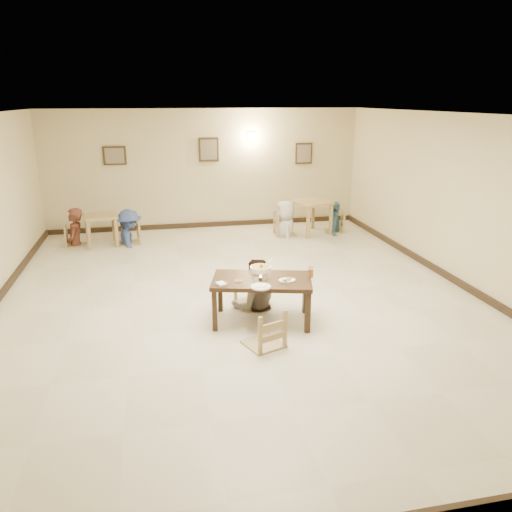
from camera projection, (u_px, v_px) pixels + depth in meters
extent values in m
plane|color=beige|center=(240.00, 297.00, 8.50)|extent=(10.00, 10.00, 0.00)
plane|color=white|center=(238.00, 114.00, 7.59)|extent=(10.00, 10.00, 0.00)
plane|color=beige|center=(205.00, 169.00, 12.71)|extent=(10.00, 0.00, 10.00)
plane|color=beige|center=(366.00, 367.00, 3.38)|extent=(10.00, 0.00, 10.00)
plane|color=beige|center=(461.00, 201.00, 8.82)|extent=(0.00, 10.00, 10.00)
cube|color=black|center=(207.00, 225.00, 13.12)|extent=(8.00, 0.06, 0.12)
cube|color=black|center=(450.00, 277.00, 9.25)|extent=(0.06, 10.00, 0.12)
cube|color=#352714|center=(115.00, 156.00, 12.12)|extent=(0.55, 0.03, 0.45)
cube|color=gray|center=(115.00, 156.00, 12.11)|extent=(0.45, 0.01, 0.37)
cube|color=#352714|center=(209.00, 150.00, 12.54)|extent=(0.50, 0.03, 0.60)
cube|color=gray|center=(209.00, 150.00, 12.52)|extent=(0.41, 0.01, 0.49)
cube|color=#352714|center=(304.00, 153.00, 13.07)|extent=(0.45, 0.03, 0.55)
cube|color=gray|center=(304.00, 154.00, 13.05)|extent=(0.37, 0.01, 0.45)
cube|color=#FFD88C|center=(251.00, 137.00, 12.66)|extent=(0.16, 0.05, 0.22)
cube|color=#352111|center=(262.00, 281.00, 7.38)|extent=(1.62, 1.16, 0.06)
cube|color=#352111|center=(215.00, 311.00, 7.18)|extent=(0.07, 0.07, 0.62)
cube|color=#352111|center=(308.00, 313.00, 7.12)|extent=(0.07, 0.07, 0.62)
cube|color=#352111|center=(220.00, 293.00, 7.85)|extent=(0.07, 0.07, 0.62)
cube|color=#352111|center=(305.00, 294.00, 7.79)|extent=(0.07, 0.07, 0.62)
cube|color=tan|center=(252.00, 278.00, 8.09)|extent=(0.47, 0.47, 0.05)
cube|color=tan|center=(264.00, 313.00, 6.71)|extent=(0.48, 0.48, 0.05)
imported|color=gray|center=(255.00, 259.00, 7.88)|extent=(0.80, 0.63, 1.61)
torus|color=silver|center=(261.00, 271.00, 7.32)|extent=(0.24, 0.24, 0.01)
cylinder|color=silver|center=(261.00, 278.00, 7.35)|extent=(0.06, 0.06, 0.04)
cone|color=#FFA526|center=(261.00, 275.00, 7.34)|extent=(0.04, 0.04, 0.05)
cylinder|color=white|center=(261.00, 269.00, 7.31)|extent=(0.31, 0.31, 0.07)
cylinder|color=#B65E13|center=(261.00, 267.00, 7.30)|extent=(0.27, 0.27, 0.02)
sphere|color=#2D7223|center=(261.00, 266.00, 7.29)|extent=(0.04, 0.04, 0.04)
cylinder|color=silver|center=(268.00, 263.00, 7.37)|extent=(0.14, 0.09, 0.10)
cylinder|color=silver|center=(266.00, 273.00, 7.41)|extent=(0.01, 0.01, 0.14)
cylinder|color=silver|center=(253.00, 274.00, 7.37)|extent=(0.01, 0.01, 0.14)
cylinder|color=silver|center=(262.00, 278.00, 7.24)|extent=(0.01, 0.01, 0.14)
cylinder|color=white|center=(259.00, 271.00, 7.66)|extent=(0.30, 0.30, 0.02)
ellipsoid|color=white|center=(259.00, 271.00, 7.66)|extent=(0.20, 0.17, 0.07)
cylinder|color=white|center=(261.00, 287.00, 7.03)|extent=(0.29, 0.29, 0.02)
ellipsoid|color=white|center=(261.00, 286.00, 7.03)|extent=(0.19, 0.16, 0.07)
cylinder|color=white|center=(287.00, 280.00, 7.28)|extent=(0.25, 0.25, 0.02)
sphere|color=#2D7223|center=(286.00, 281.00, 7.21)|extent=(0.04, 0.04, 0.04)
cylinder|color=white|center=(239.00, 281.00, 7.28)|extent=(0.10, 0.10, 0.02)
cylinder|color=maroon|center=(239.00, 280.00, 7.27)|extent=(0.08, 0.08, 0.01)
cube|color=white|center=(221.00, 284.00, 7.14)|extent=(0.16, 0.18, 0.03)
cube|color=silver|center=(224.00, 282.00, 7.22)|extent=(0.05, 0.16, 0.01)
cube|color=silver|center=(226.00, 282.00, 7.22)|extent=(0.05, 0.16, 0.01)
cylinder|color=white|center=(311.00, 272.00, 7.43)|extent=(0.08, 0.08, 0.16)
cylinder|color=orange|center=(311.00, 273.00, 7.43)|extent=(0.07, 0.07, 0.12)
cube|color=tan|center=(100.00, 216.00, 11.30)|extent=(0.83, 0.83, 0.06)
cube|color=tan|center=(89.00, 236.00, 11.04)|extent=(0.07, 0.07, 0.65)
cube|color=tan|center=(117.00, 233.00, 11.25)|extent=(0.07, 0.07, 0.65)
cube|color=tan|center=(87.00, 230.00, 11.56)|extent=(0.07, 0.07, 0.65)
cube|color=tan|center=(114.00, 227.00, 11.78)|extent=(0.07, 0.07, 0.65)
cube|color=tan|center=(311.00, 202.00, 12.24)|extent=(1.06, 1.06, 0.06)
cube|color=tan|center=(308.00, 223.00, 11.90)|extent=(0.07, 0.07, 0.77)
cube|color=tan|center=(331.00, 220.00, 12.26)|extent=(0.07, 0.07, 0.77)
cube|color=tan|center=(291.00, 218.00, 12.47)|extent=(0.07, 0.07, 0.77)
cube|color=tan|center=(313.00, 214.00, 12.83)|extent=(0.07, 0.07, 0.77)
cube|color=tan|center=(74.00, 228.00, 11.34)|extent=(0.42, 0.42, 0.05)
cube|color=tan|center=(128.00, 224.00, 11.48)|extent=(0.48, 0.48, 0.05)
cube|color=tan|center=(285.00, 216.00, 12.22)|extent=(0.50, 0.50, 0.05)
cube|color=tan|center=(335.00, 214.00, 12.52)|extent=(0.47, 0.47, 0.05)
imported|color=#582C20|center=(72.00, 208.00, 11.20)|extent=(0.45, 0.66, 1.74)
imported|color=#435A95|center=(127.00, 210.00, 11.38)|extent=(0.80, 1.14, 1.61)
imported|color=silver|center=(285.00, 201.00, 12.11)|extent=(0.58, 0.86, 1.71)
imported|color=teal|center=(335.00, 202.00, 12.42)|extent=(0.64, 0.97, 1.54)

